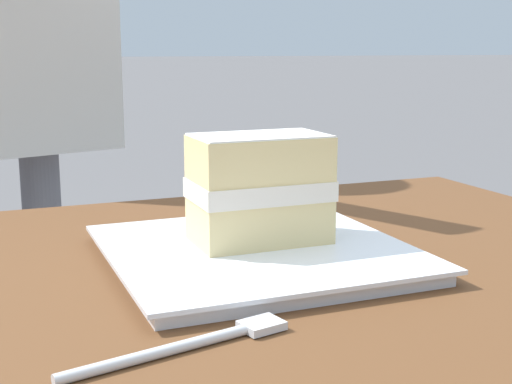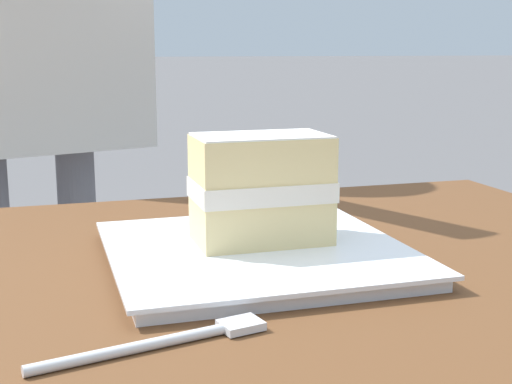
{
  "view_description": "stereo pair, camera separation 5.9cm",
  "coord_description": "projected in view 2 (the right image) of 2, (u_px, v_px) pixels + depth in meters",
  "views": [
    {
      "loc": [
        0.13,
        0.55,
        0.95
      ],
      "look_at": [
        -0.11,
        -0.06,
        0.82
      ],
      "focal_mm": 50.1,
      "sensor_mm": 36.0,
      "label": 1
    },
    {
      "loc": [
        0.08,
        0.57,
        0.95
      ],
      "look_at": [
        -0.11,
        -0.06,
        0.82
      ],
      "focal_mm": 50.1,
      "sensor_mm": 36.0,
      "label": 2
    }
  ],
  "objects": [
    {
      "name": "diner_person",
      "position": [
        23.0,
        8.0,
        1.23
      ],
      "size": [
        0.45,
        0.58,
        1.52
      ],
      "color": "slate",
      "rests_on": "ground"
    },
    {
      "name": "dessert_plate",
      "position": [
        256.0,
        254.0,
        0.69
      ],
      "size": [
        0.28,
        0.28,
        0.02
      ],
      "color": "white",
      "rests_on": "patio_table"
    },
    {
      "name": "dessert_fork",
      "position": [
        168.0,
        341.0,
        0.49
      ],
      "size": [
        0.17,
        0.05,
        0.01
      ],
      "color": "silver",
      "rests_on": "patio_table"
    },
    {
      "name": "cake_slice",
      "position": [
        261.0,
        189.0,
        0.69
      ],
      "size": [
        0.13,
        0.08,
        0.11
      ],
      "color": "#EAD18C",
      "rests_on": "dessert_plate"
    }
  ]
}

